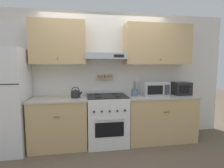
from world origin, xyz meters
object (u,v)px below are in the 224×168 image
(stove_range, at_px, (107,119))
(refrigerator, at_px, (5,101))
(utensil_crock, at_px, (134,92))
(toaster_oven, at_px, (181,88))
(microwave, at_px, (154,89))
(tea_kettle, at_px, (76,94))

(stove_range, height_order, refrigerator, refrigerator)
(utensil_crock, xyz_separation_m, toaster_oven, (0.99, -0.00, 0.06))
(stove_range, height_order, microwave, microwave)
(refrigerator, bearing_deg, microwave, 1.32)
(microwave, bearing_deg, refrigerator, -178.68)
(stove_range, bearing_deg, utensil_crock, 1.96)
(refrigerator, xyz_separation_m, toaster_oven, (3.29, 0.04, 0.14))
(tea_kettle, distance_m, microwave, 1.54)
(refrigerator, bearing_deg, toaster_oven, 0.75)
(toaster_oven, bearing_deg, tea_kettle, 179.95)
(tea_kettle, relative_size, toaster_oven, 0.67)
(stove_range, distance_m, refrigerator, 1.82)
(microwave, height_order, utensil_crock, utensil_crock)
(toaster_oven, bearing_deg, refrigerator, -179.25)
(microwave, bearing_deg, stove_range, -177.83)
(stove_range, relative_size, toaster_oven, 3.12)
(refrigerator, height_order, utensil_crock, refrigerator)
(tea_kettle, bearing_deg, utensil_crock, 0.00)
(toaster_oven, bearing_deg, microwave, 178.03)
(stove_range, height_order, toaster_oven, toaster_oven)
(stove_range, xyz_separation_m, tea_kettle, (-0.58, 0.02, 0.51))
(refrigerator, distance_m, toaster_oven, 3.30)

